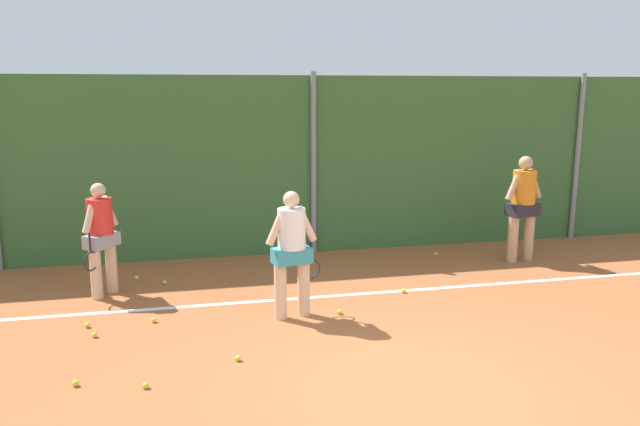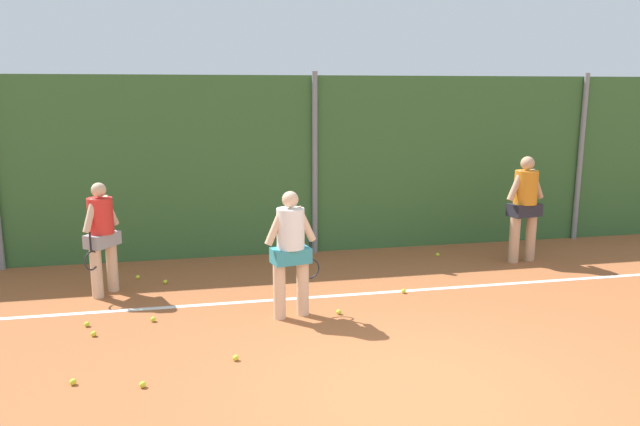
# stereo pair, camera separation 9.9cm
# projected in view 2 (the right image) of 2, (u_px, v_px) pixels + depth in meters

# --- Properties ---
(ground_plane) EXTENTS (28.31, 28.31, 0.00)m
(ground_plane) POSITION_uv_depth(u_px,v_px,m) (372.00, 328.00, 7.64)
(ground_plane) COLOR #A85B33
(hedge_fence_backdrop) EXTENTS (18.40, 0.25, 3.18)m
(hedge_fence_backdrop) POSITION_uv_depth(u_px,v_px,m) (313.00, 165.00, 11.04)
(hedge_fence_backdrop) COLOR #386633
(hedge_fence_backdrop) RESTS_ON ground_plane
(fence_post_center) EXTENTS (0.10, 0.10, 3.25)m
(fence_post_center) POSITION_uv_depth(u_px,v_px,m) (315.00, 164.00, 10.86)
(fence_post_center) COLOR gray
(fence_post_center) RESTS_ON ground_plane
(fence_post_right) EXTENTS (0.10, 0.10, 3.25)m
(fence_post_right) POSITION_uv_depth(u_px,v_px,m) (580.00, 158.00, 11.91)
(fence_post_right) COLOR gray
(fence_post_right) RESTS_ON ground_plane
(court_baseline_paint) EXTENTS (13.45, 0.10, 0.01)m
(court_baseline_paint) POSITION_uv_depth(u_px,v_px,m) (347.00, 295.00, 8.85)
(court_baseline_paint) COLOR white
(court_baseline_paint) RESTS_ON ground_plane
(player_foreground_near) EXTENTS (0.76, 0.38, 1.68)m
(player_foreground_near) POSITION_uv_depth(u_px,v_px,m) (291.00, 248.00, 7.84)
(player_foreground_near) COLOR beige
(player_foreground_near) RESTS_ON ground_plane
(player_midcourt) EXTENTS (0.51, 0.68, 1.65)m
(player_midcourt) POSITION_uv_depth(u_px,v_px,m) (102.00, 233.00, 8.72)
(player_midcourt) COLOR beige
(player_midcourt) RESTS_ON ground_plane
(player_backcourt_far) EXTENTS (0.76, 0.42, 1.83)m
(player_backcourt_far) POSITION_uv_depth(u_px,v_px,m) (525.00, 203.00, 10.41)
(player_backcourt_far) COLOR tan
(player_backcourt_far) RESTS_ON ground_plane
(tennis_ball_0) EXTENTS (0.07, 0.07, 0.07)m
(tennis_ball_0) POSITION_uv_depth(u_px,v_px,m) (94.00, 334.00, 7.36)
(tennis_ball_0) COLOR #CCDB33
(tennis_ball_0) RESTS_ON ground_plane
(tennis_ball_1) EXTENTS (0.07, 0.07, 0.07)m
(tennis_ball_1) POSITION_uv_depth(u_px,v_px,m) (165.00, 282.00, 9.36)
(tennis_ball_1) COLOR #CCDB33
(tennis_ball_1) RESTS_ON ground_plane
(tennis_ball_2) EXTENTS (0.07, 0.07, 0.07)m
(tennis_ball_2) POSITION_uv_depth(u_px,v_px,m) (277.00, 287.00, 9.11)
(tennis_ball_2) COLOR #CCDB33
(tennis_ball_2) RESTS_ON ground_plane
(tennis_ball_3) EXTENTS (0.07, 0.07, 0.07)m
(tennis_ball_3) POSITION_uv_depth(u_px,v_px,m) (73.00, 382.00, 6.15)
(tennis_ball_3) COLOR #CCDB33
(tennis_ball_3) RESTS_ON ground_plane
(tennis_ball_4) EXTENTS (0.07, 0.07, 0.07)m
(tennis_ball_4) POSITION_uv_depth(u_px,v_px,m) (404.00, 291.00, 8.93)
(tennis_ball_4) COLOR #CCDB33
(tennis_ball_4) RESTS_ON ground_plane
(tennis_ball_5) EXTENTS (0.07, 0.07, 0.07)m
(tennis_ball_5) POSITION_uv_depth(u_px,v_px,m) (143.00, 385.00, 6.10)
(tennis_ball_5) COLOR #CCDB33
(tennis_ball_5) RESTS_ON ground_plane
(tennis_ball_6) EXTENTS (0.07, 0.07, 0.07)m
(tennis_ball_6) POSITION_uv_depth(u_px,v_px,m) (339.00, 312.00, 8.09)
(tennis_ball_6) COLOR #CCDB33
(tennis_ball_6) RESTS_ON ground_plane
(tennis_ball_7) EXTENTS (0.07, 0.07, 0.07)m
(tennis_ball_7) POSITION_uv_depth(u_px,v_px,m) (87.00, 324.00, 7.67)
(tennis_ball_7) COLOR #CCDB33
(tennis_ball_7) RESTS_ON ground_plane
(tennis_ball_8) EXTENTS (0.07, 0.07, 0.07)m
(tennis_ball_8) POSITION_uv_depth(u_px,v_px,m) (437.00, 255.00, 10.91)
(tennis_ball_8) COLOR #CCDB33
(tennis_ball_8) RESTS_ON ground_plane
(tennis_ball_9) EXTENTS (0.07, 0.07, 0.07)m
(tennis_ball_9) POSITION_uv_depth(u_px,v_px,m) (138.00, 277.00, 9.59)
(tennis_ball_9) COLOR #CCDB33
(tennis_ball_9) RESTS_ON ground_plane
(tennis_ball_11) EXTENTS (0.07, 0.07, 0.07)m
(tennis_ball_11) POSITION_uv_depth(u_px,v_px,m) (153.00, 319.00, 7.83)
(tennis_ball_11) COLOR #CCDB33
(tennis_ball_11) RESTS_ON ground_plane
(tennis_ball_12) EXTENTS (0.07, 0.07, 0.07)m
(tennis_ball_12) POSITION_uv_depth(u_px,v_px,m) (236.00, 358.00, 6.71)
(tennis_ball_12) COLOR #CCDB33
(tennis_ball_12) RESTS_ON ground_plane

